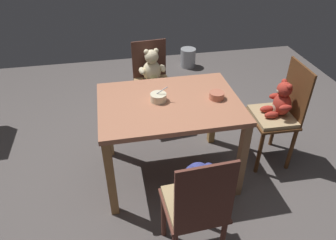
{
  "coord_description": "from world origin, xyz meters",
  "views": [
    {
      "loc": [
        -0.41,
        -2.05,
        2.04
      ],
      "look_at": [
        0.0,
        0.05,
        0.55
      ],
      "focal_mm": 33.55,
      "sensor_mm": 36.0,
      "label": 1
    }
  ],
  "objects_px": {
    "porridge_bowl_terracotta_near_right": "(217,95)",
    "porridge_bowl_cream_center": "(158,97)",
    "teddy_chair_far_center": "(153,76)",
    "dining_table": "(169,113)",
    "metal_pail": "(188,58)",
    "teddy_chair_near_front": "(196,198)",
    "teddy_chair_near_right": "(279,109)"
  },
  "relations": [
    {
      "from": "porridge_bowl_terracotta_near_right",
      "to": "porridge_bowl_cream_center",
      "type": "bearing_deg",
      "value": 173.48
    },
    {
      "from": "teddy_chair_far_center",
      "to": "dining_table",
      "type": "bearing_deg",
      "value": -4.23
    },
    {
      "from": "porridge_bowl_cream_center",
      "to": "metal_pail",
      "type": "xyz_separation_m",
      "value": [
        0.8,
        2.12,
        -0.65
      ]
    },
    {
      "from": "teddy_chair_near_front",
      "to": "porridge_bowl_cream_center",
      "type": "distance_m",
      "value": 0.89
    },
    {
      "from": "teddy_chair_near_right",
      "to": "teddy_chair_far_center",
      "type": "relative_size",
      "value": 1.07
    },
    {
      "from": "porridge_bowl_cream_center",
      "to": "porridge_bowl_terracotta_near_right",
      "type": "xyz_separation_m",
      "value": [
        0.46,
        -0.05,
        -0.0
      ]
    },
    {
      "from": "teddy_chair_near_right",
      "to": "teddy_chair_far_center",
      "type": "height_order",
      "value": "teddy_chair_near_right"
    },
    {
      "from": "porridge_bowl_cream_center",
      "to": "metal_pail",
      "type": "bearing_deg",
      "value": 69.46
    },
    {
      "from": "porridge_bowl_cream_center",
      "to": "metal_pail",
      "type": "relative_size",
      "value": 0.5
    },
    {
      "from": "dining_table",
      "to": "teddy_chair_near_right",
      "type": "bearing_deg",
      "value": 0.99
    },
    {
      "from": "teddy_chair_far_center",
      "to": "porridge_bowl_cream_center",
      "type": "distance_m",
      "value": 0.84
    },
    {
      "from": "porridge_bowl_cream_center",
      "to": "teddy_chair_far_center",
      "type": "bearing_deg",
      "value": 84.93
    },
    {
      "from": "porridge_bowl_cream_center",
      "to": "porridge_bowl_terracotta_near_right",
      "type": "height_order",
      "value": "porridge_bowl_cream_center"
    },
    {
      "from": "dining_table",
      "to": "teddy_chair_near_front",
      "type": "xyz_separation_m",
      "value": [
        0.0,
        -0.83,
        -0.07
      ]
    },
    {
      "from": "porridge_bowl_terracotta_near_right",
      "to": "teddy_chair_near_front",
      "type": "bearing_deg",
      "value": -115.16
    },
    {
      "from": "teddy_chair_near_right",
      "to": "metal_pail",
      "type": "xyz_separation_m",
      "value": [
        -0.27,
        2.13,
        -0.41
      ]
    },
    {
      "from": "porridge_bowl_cream_center",
      "to": "metal_pail",
      "type": "distance_m",
      "value": 2.36
    },
    {
      "from": "dining_table",
      "to": "teddy_chair_near_front",
      "type": "distance_m",
      "value": 0.83
    },
    {
      "from": "dining_table",
      "to": "porridge_bowl_cream_center",
      "type": "height_order",
      "value": "porridge_bowl_cream_center"
    },
    {
      "from": "dining_table",
      "to": "metal_pail",
      "type": "bearing_deg",
      "value": 71.61
    },
    {
      "from": "dining_table",
      "to": "teddy_chair_near_right",
      "type": "height_order",
      "value": "teddy_chair_near_right"
    },
    {
      "from": "teddy_chair_far_center",
      "to": "metal_pail",
      "type": "xyz_separation_m",
      "value": [
        0.72,
        1.32,
        -0.42
      ]
    },
    {
      "from": "teddy_chair_near_front",
      "to": "dining_table",
      "type": "bearing_deg",
      "value": -2.89
    },
    {
      "from": "metal_pail",
      "to": "teddy_chair_near_front",
      "type": "bearing_deg",
      "value": -103.48
    },
    {
      "from": "metal_pail",
      "to": "teddy_chair_far_center",
      "type": "bearing_deg",
      "value": -118.75
    },
    {
      "from": "teddy_chair_near_right",
      "to": "dining_table",
      "type": "bearing_deg",
      "value": 2.59
    },
    {
      "from": "teddy_chair_far_center",
      "to": "teddy_chair_near_front",
      "type": "bearing_deg",
      "value": -4.57
    },
    {
      "from": "dining_table",
      "to": "teddy_chair_near_right",
      "type": "relative_size",
      "value": 1.16
    },
    {
      "from": "teddy_chair_near_front",
      "to": "teddy_chair_far_center",
      "type": "xyz_separation_m",
      "value": [
        -0.01,
        1.66,
        -0.01
      ]
    },
    {
      "from": "teddy_chair_near_right",
      "to": "porridge_bowl_cream_center",
      "type": "height_order",
      "value": "teddy_chair_near_right"
    },
    {
      "from": "teddy_chair_near_front",
      "to": "metal_pail",
      "type": "relative_size",
      "value": 3.5
    },
    {
      "from": "porridge_bowl_terracotta_near_right",
      "to": "teddy_chair_far_center",
      "type": "bearing_deg",
      "value": 114.35
    }
  ]
}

